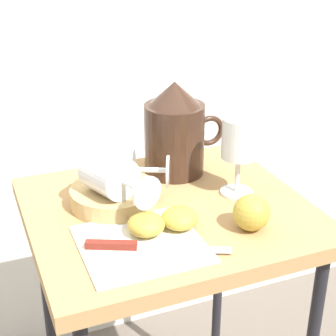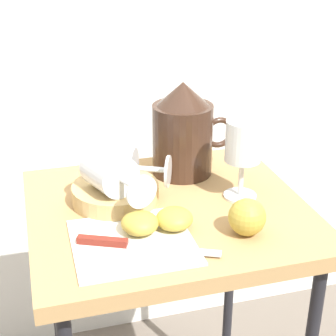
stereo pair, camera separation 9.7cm
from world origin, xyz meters
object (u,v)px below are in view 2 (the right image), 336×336
at_px(wine_glass_tipped_near, 117,167).
at_px(wine_glass_tipped_far, 110,172).
at_px(apple_half_left, 140,223).
at_px(knife, 126,244).
at_px(table, 168,243).
at_px(pitcher, 183,137).
at_px(basket_tray, 116,193).
at_px(apple_half_right, 174,219).
at_px(wine_glass_upright, 243,145).
at_px(apple_whole, 247,217).

height_order(wine_glass_tipped_near, wine_glass_tipped_far, wine_glass_tipped_far).
relative_size(apple_half_left, knife, 0.29).
bearing_deg(wine_glass_tipped_far, wine_glass_tipped_near, 52.29).
distance_m(table, pitcher, 0.22).
height_order(wine_glass_tipped_near, apple_half_left, wine_glass_tipped_near).
height_order(basket_tray, apple_half_right, apple_half_right).
height_order(table, basket_tray, basket_tray).
distance_m(basket_tray, apple_half_left, 0.13).
xyz_separation_m(table, pitcher, (0.07, 0.14, 0.16)).
relative_size(basket_tray, pitcher, 0.83).
bearing_deg(pitcher, basket_tray, -150.53).
bearing_deg(apple_half_left, wine_glass_tipped_near, 95.86).
distance_m(table, wine_glass_upright, 0.24).
xyz_separation_m(table, apple_whole, (0.10, -0.13, 0.11)).
xyz_separation_m(basket_tray, apple_whole, (0.19, -0.17, 0.01)).
distance_m(pitcher, wine_glass_tipped_far, 0.21).
bearing_deg(apple_half_right, wine_glass_tipped_far, 130.61).
relative_size(table, wine_glass_upright, 4.68).
distance_m(wine_glass_tipped_near, knife, 0.18).
relative_size(basket_tray, apple_half_left, 2.55).
relative_size(pitcher, knife, 0.89).
height_order(wine_glass_upright, apple_half_right, wine_glass_upright).
xyz_separation_m(wine_glass_tipped_far, apple_half_right, (0.09, -0.11, -0.05)).
distance_m(table, knife, 0.18).
bearing_deg(apple_half_left, apple_half_right, -1.28).
height_order(table, wine_glass_tipped_far, wine_glass_tipped_far).
bearing_deg(wine_glass_tipped_far, apple_whole, -36.33).
bearing_deg(apple_whole, apple_half_left, 165.03).
bearing_deg(basket_tray, wine_glass_upright, -10.44).
bearing_deg(wine_glass_tipped_far, basket_tray, 63.73).
bearing_deg(apple_half_left, table, 48.12).
distance_m(pitcher, apple_half_right, 0.24).
relative_size(wine_glass_tipped_far, knife, 0.73).
bearing_deg(apple_whole, knife, 177.34).
height_order(wine_glass_upright, wine_glass_tipped_far, wine_glass_upright).
bearing_deg(apple_half_left, pitcher, 56.76).
height_order(basket_tray, apple_half_left, apple_half_left).
xyz_separation_m(basket_tray, pitcher, (0.16, 0.09, 0.06)).
distance_m(basket_tray, apple_whole, 0.26).
xyz_separation_m(wine_glass_tipped_far, knife, (-0.00, -0.14, -0.07)).
bearing_deg(apple_whole, table, 129.05).
height_order(wine_glass_upright, apple_whole, wine_glass_upright).
height_order(basket_tray, knife, basket_tray).
bearing_deg(pitcher, wine_glass_upright, -60.98).
relative_size(basket_tray, knife, 0.74).
relative_size(wine_glass_upright, wine_glass_tipped_near, 1.00).
height_order(table, knife, knife).
distance_m(table, wine_glass_tipped_far, 0.19).
relative_size(table, wine_glass_tipped_far, 4.52).
xyz_separation_m(basket_tray, apple_half_left, (0.02, -0.13, 0.00)).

